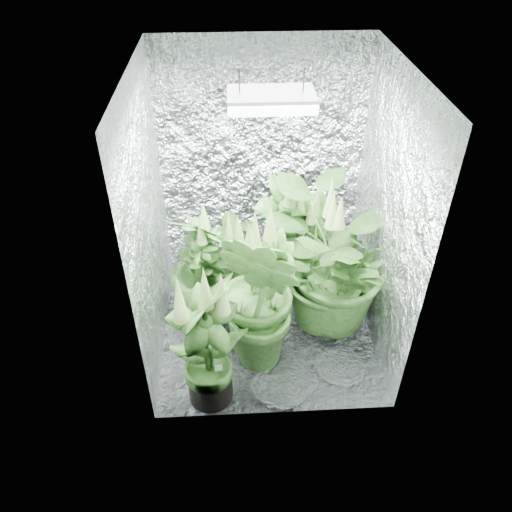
{
  "coord_description": "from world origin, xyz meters",
  "views": [
    {
      "loc": [
        -0.24,
        -2.78,
        2.86
      ],
      "look_at": [
        -0.09,
        0.0,
        0.7
      ],
      "focal_mm": 35.0,
      "sensor_mm": 36.0,
      "label": 1
    }
  ],
  "objects_px": {
    "plant_c": "(312,248)",
    "plant_f": "(207,344)",
    "plant_e": "(332,266)",
    "plant_g": "(261,296)",
    "plant_b": "(283,239)",
    "plant_d": "(201,266)",
    "plant_a": "(231,265)",
    "grow_lamp": "(271,100)",
    "circulation_fan": "(329,260)"
  },
  "relations": [
    {
      "from": "plant_e",
      "to": "circulation_fan",
      "type": "bearing_deg",
      "value": 79.06
    },
    {
      "from": "grow_lamp",
      "to": "plant_f",
      "type": "xyz_separation_m",
      "value": [
        -0.43,
        -0.64,
        -1.31
      ]
    },
    {
      "from": "plant_b",
      "to": "plant_g",
      "type": "height_order",
      "value": "plant_g"
    },
    {
      "from": "plant_f",
      "to": "plant_b",
      "type": "bearing_deg",
      "value": 61.94
    },
    {
      "from": "plant_b",
      "to": "plant_f",
      "type": "relative_size",
      "value": 0.97
    },
    {
      "from": "plant_d",
      "to": "plant_e",
      "type": "height_order",
      "value": "plant_e"
    },
    {
      "from": "plant_a",
      "to": "plant_d",
      "type": "distance_m",
      "value": 0.23
    },
    {
      "from": "plant_f",
      "to": "circulation_fan",
      "type": "distance_m",
      "value": 1.65
    },
    {
      "from": "plant_e",
      "to": "circulation_fan",
      "type": "distance_m",
      "value": 0.75
    },
    {
      "from": "plant_g",
      "to": "plant_f",
      "type": "bearing_deg",
      "value": -136.33
    },
    {
      "from": "grow_lamp",
      "to": "plant_d",
      "type": "height_order",
      "value": "grow_lamp"
    },
    {
      "from": "plant_a",
      "to": "circulation_fan",
      "type": "bearing_deg",
      "value": 22.33
    },
    {
      "from": "plant_b",
      "to": "plant_e",
      "type": "xyz_separation_m",
      "value": [
        0.31,
        -0.46,
        0.08
      ]
    },
    {
      "from": "plant_f",
      "to": "plant_g",
      "type": "height_order",
      "value": "plant_g"
    },
    {
      "from": "plant_d",
      "to": "plant_a",
      "type": "bearing_deg",
      "value": 11.73
    },
    {
      "from": "plant_c",
      "to": "plant_f",
      "type": "bearing_deg",
      "value": -127.27
    },
    {
      "from": "plant_b",
      "to": "plant_d",
      "type": "distance_m",
      "value": 0.7
    },
    {
      "from": "grow_lamp",
      "to": "plant_f",
      "type": "height_order",
      "value": "grow_lamp"
    },
    {
      "from": "plant_c",
      "to": "plant_d",
      "type": "height_order",
      "value": "plant_d"
    },
    {
      "from": "grow_lamp",
      "to": "plant_g",
      "type": "relative_size",
      "value": 0.4
    },
    {
      "from": "plant_c",
      "to": "plant_a",
      "type": "bearing_deg",
      "value": -164.52
    },
    {
      "from": "plant_e",
      "to": "plant_g",
      "type": "distance_m",
      "value": 0.61
    },
    {
      "from": "plant_e",
      "to": "plant_d",
      "type": "bearing_deg",
      "value": 167.77
    },
    {
      "from": "plant_e",
      "to": "plant_g",
      "type": "height_order",
      "value": "plant_g"
    },
    {
      "from": "grow_lamp",
      "to": "plant_e",
      "type": "relative_size",
      "value": 0.41
    },
    {
      "from": "circulation_fan",
      "to": "grow_lamp",
      "type": "bearing_deg",
      "value": -155.65
    },
    {
      "from": "plant_d",
      "to": "plant_c",
      "type": "bearing_deg",
      "value": 14.54
    },
    {
      "from": "grow_lamp",
      "to": "plant_d",
      "type": "relative_size",
      "value": 0.5
    },
    {
      "from": "plant_a",
      "to": "plant_g",
      "type": "xyz_separation_m",
      "value": [
        0.2,
        -0.55,
        0.17
      ]
    },
    {
      "from": "plant_c",
      "to": "circulation_fan",
      "type": "relative_size",
      "value": 2.42
    },
    {
      "from": "plant_d",
      "to": "plant_f",
      "type": "distance_m",
      "value": 0.85
    },
    {
      "from": "plant_b",
      "to": "plant_g",
      "type": "distance_m",
      "value": 0.79
    },
    {
      "from": "plant_e",
      "to": "circulation_fan",
      "type": "xyz_separation_m",
      "value": [
        0.12,
        0.61,
        -0.42
      ]
    },
    {
      "from": "plant_b",
      "to": "plant_g",
      "type": "bearing_deg",
      "value": -106.5
    },
    {
      "from": "grow_lamp",
      "to": "plant_e",
      "type": "bearing_deg",
      "value": 0.13
    },
    {
      "from": "plant_g",
      "to": "circulation_fan",
      "type": "distance_m",
      "value": 1.19
    },
    {
      "from": "plant_b",
      "to": "plant_c",
      "type": "xyz_separation_m",
      "value": [
        0.24,
        -0.02,
        -0.08
      ]
    },
    {
      "from": "plant_b",
      "to": "plant_e",
      "type": "distance_m",
      "value": 0.56
    },
    {
      "from": "plant_a",
      "to": "plant_f",
      "type": "relative_size",
      "value": 0.8
    },
    {
      "from": "plant_c",
      "to": "plant_d",
      "type": "xyz_separation_m",
      "value": [
        -0.89,
        -0.23,
        0.03
      ]
    },
    {
      "from": "grow_lamp",
      "to": "plant_d",
      "type": "bearing_deg",
      "value": 157.0
    },
    {
      "from": "plant_g",
      "to": "grow_lamp",
      "type": "bearing_deg",
      "value": 77.04
    },
    {
      "from": "plant_g",
      "to": "plant_b",
      "type": "bearing_deg",
      "value": 73.5
    },
    {
      "from": "plant_g",
      "to": "circulation_fan",
      "type": "relative_size",
      "value": 3.27
    },
    {
      "from": "plant_a",
      "to": "plant_b",
      "type": "xyz_separation_m",
      "value": [
        0.42,
        0.2,
        0.09
      ]
    },
    {
      "from": "plant_e",
      "to": "circulation_fan",
      "type": "height_order",
      "value": "plant_e"
    },
    {
      "from": "plant_a",
      "to": "plant_c",
      "type": "height_order",
      "value": "plant_c"
    },
    {
      "from": "plant_b",
      "to": "plant_e",
      "type": "height_order",
      "value": "plant_e"
    },
    {
      "from": "plant_e",
      "to": "plant_f",
      "type": "bearing_deg",
      "value": -144.52
    },
    {
      "from": "plant_b",
      "to": "plant_d",
      "type": "relative_size",
      "value": 1.1
    }
  ]
}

